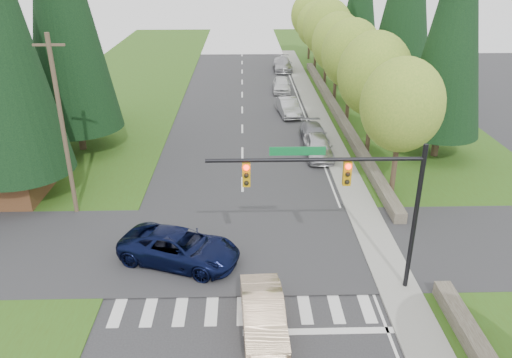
{
  "coord_description": "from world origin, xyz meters",
  "views": [
    {
      "loc": [
        0.11,
        -13.46,
        13.62
      ],
      "look_at": [
        0.73,
        10.17,
        2.8
      ],
      "focal_mm": 35.0,
      "sensor_mm": 36.0,
      "label": 1
    }
  ],
  "objects_px": {
    "suv_navy": "(180,248)",
    "parked_car_c": "(288,107)",
    "parked_car_d": "(282,85)",
    "sedan_champagne": "(263,315)",
    "parked_car_b": "(314,134)",
    "parked_car_e": "(283,64)",
    "parked_car_a": "(318,147)"
  },
  "relations": [
    {
      "from": "suv_navy",
      "to": "parked_car_d",
      "type": "distance_m",
      "value": 32.6
    },
    {
      "from": "suv_navy",
      "to": "parked_car_c",
      "type": "distance_m",
      "value": 24.54
    },
    {
      "from": "parked_car_c",
      "to": "parked_car_e",
      "type": "xyz_separation_m",
      "value": [
        0.86,
        18.56,
        0.04
      ]
    },
    {
      "from": "parked_car_e",
      "to": "parked_car_a",
      "type": "bearing_deg",
      "value": -89.09
    },
    {
      "from": "sedan_champagne",
      "to": "parked_car_b",
      "type": "xyz_separation_m",
      "value": [
        4.8,
        21.2,
        -0.1
      ]
    },
    {
      "from": "parked_car_a",
      "to": "parked_car_c",
      "type": "relative_size",
      "value": 1.02
    },
    {
      "from": "suv_navy",
      "to": "sedan_champagne",
      "type": "bearing_deg",
      "value": -122.01
    },
    {
      "from": "sedan_champagne",
      "to": "parked_car_b",
      "type": "relative_size",
      "value": 1.01
    },
    {
      "from": "sedan_champagne",
      "to": "suv_navy",
      "type": "height_order",
      "value": "suv_navy"
    },
    {
      "from": "parked_car_b",
      "to": "parked_car_e",
      "type": "distance_m",
      "value": 25.69
    },
    {
      "from": "suv_navy",
      "to": "parked_car_e",
      "type": "height_order",
      "value": "suv_navy"
    },
    {
      "from": "sedan_champagne",
      "to": "parked_car_d",
      "type": "xyz_separation_m",
      "value": [
        3.4,
        36.65,
        0.01
      ]
    },
    {
      "from": "parked_car_b",
      "to": "sedan_champagne",
      "type": "bearing_deg",
      "value": -103.76
    },
    {
      "from": "parked_car_c",
      "to": "parked_car_d",
      "type": "height_order",
      "value": "parked_car_d"
    },
    {
      "from": "parked_car_e",
      "to": "parked_car_d",
      "type": "bearing_deg",
      "value": -94.76
    },
    {
      "from": "suv_navy",
      "to": "parked_car_d",
      "type": "bearing_deg",
      "value": 7.31
    },
    {
      "from": "suv_navy",
      "to": "parked_car_c",
      "type": "relative_size",
      "value": 1.25
    },
    {
      "from": "sedan_champagne",
      "to": "parked_car_d",
      "type": "height_order",
      "value": "parked_car_d"
    },
    {
      "from": "parked_car_b",
      "to": "parked_car_c",
      "type": "height_order",
      "value": "parked_car_c"
    },
    {
      "from": "parked_car_c",
      "to": "suv_navy",
      "type": "bearing_deg",
      "value": -113.72
    },
    {
      "from": "sedan_champagne",
      "to": "suv_navy",
      "type": "relative_size",
      "value": 0.8
    },
    {
      "from": "parked_car_a",
      "to": "suv_navy",
      "type": "bearing_deg",
      "value": -122.52
    },
    {
      "from": "sedan_champagne",
      "to": "parked_car_c",
      "type": "bearing_deg",
      "value": 80.24
    },
    {
      "from": "suv_navy",
      "to": "parked_car_c",
      "type": "height_order",
      "value": "suv_navy"
    },
    {
      "from": "suv_navy",
      "to": "parked_car_a",
      "type": "distance_m",
      "value": 15.74
    },
    {
      "from": "suv_navy",
      "to": "parked_car_b",
      "type": "height_order",
      "value": "suv_navy"
    },
    {
      "from": "parked_car_c",
      "to": "parked_car_e",
      "type": "bearing_deg",
      "value": 80.64
    },
    {
      "from": "parked_car_d",
      "to": "parked_car_e",
      "type": "height_order",
      "value": "parked_car_e"
    },
    {
      "from": "parked_car_a",
      "to": "sedan_champagne",
      "type": "bearing_deg",
      "value": -104.45
    },
    {
      "from": "parked_car_c",
      "to": "parked_car_d",
      "type": "relative_size",
      "value": 1.01
    },
    {
      "from": "sedan_champagne",
      "to": "parked_car_b",
      "type": "distance_m",
      "value": 21.73
    },
    {
      "from": "suv_navy",
      "to": "parked_car_d",
      "type": "xyz_separation_m",
      "value": [
        7.18,
        31.79,
        -0.03
      ]
    }
  ]
}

